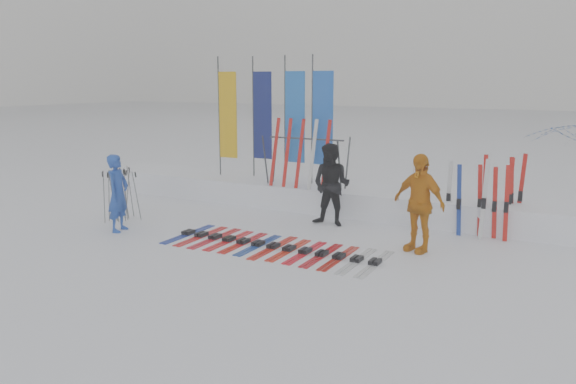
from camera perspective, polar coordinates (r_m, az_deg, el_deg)
The scene contains 10 objects.
ground at distance 10.11m, azimuth -5.36°, elevation -7.02°, with size 120.00×120.00×0.00m, color white.
snow_bank at distance 13.96m, azimuth 5.14°, elevation -0.64°, with size 14.00×1.60×0.60m, color white.
person_blue at distance 12.40m, azimuth -16.88°, elevation -0.11°, with size 0.60×0.39×1.65m, color #1C42A6.
person_black at distance 12.36m, azimuth 4.43°, elevation 0.71°, with size 0.88×0.69×1.82m, color black.
person_yellow at distance 10.71m, azimuth 13.13°, elevation -1.09°, with size 1.09×0.45×1.85m, color orange.
ski_row at distance 10.83m, azimuth -1.49°, elevation -5.53°, with size 4.28×1.70×0.07m.
pole_cluster at distance 13.42m, azimuth -16.74°, elevation -0.26°, with size 0.58×0.80×1.25m.
feather_flags at distance 14.67m, azimuth -1.36°, elevation 7.65°, with size 3.38×0.32×3.20m.
ski_rack at distance 13.72m, azimuth 1.81°, elevation 3.79°, with size 2.04×0.80×1.23m.
upright_skis at distance 12.42m, azimuth 20.03°, elevation -0.50°, with size 1.48×1.06×1.67m.
Camera 1 is at (5.37, -7.96, 3.16)m, focal length 35.00 mm.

